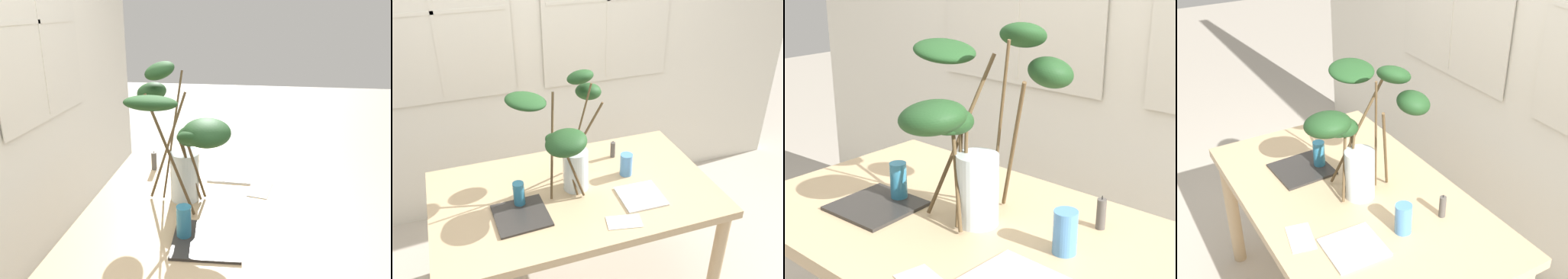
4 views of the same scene
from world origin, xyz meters
TOP-DOWN VIEW (x-y plane):
  - back_wall_with_windows at (-0.00, 1.09)m, footprint 4.52×0.14m
  - dining_table at (0.00, 0.00)m, footprint 1.58×0.95m
  - vase_with_branches at (-0.03, 0.03)m, footprint 0.63×0.56m
  - drinking_glass_blue_left at (-0.32, -0.02)m, footprint 0.06×0.06m
  - drinking_glass_blue_right at (0.34, 0.06)m, footprint 0.07×0.07m
  - plate_square_left at (-0.33, -0.12)m, footprint 0.29×0.29m
  - pillar_candle at (0.34, 0.26)m, footprint 0.03×0.03m

SIDE VIEW (x-z plane):
  - dining_table at x=0.00m, z-range 0.29..1.07m
  - plate_square_left at x=-0.33m, z-range 0.78..0.79m
  - pillar_candle at x=0.34m, z-range 0.77..0.88m
  - drinking_glass_blue_right at x=0.34m, z-range 0.78..0.91m
  - drinking_glass_blue_left at x=-0.32m, z-range 0.78..0.92m
  - vase_with_branches at x=-0.03m, z-range 0.78..1.46m
  - back_wall_with_windows at x=0.00m, z-range 0.01..2.64m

